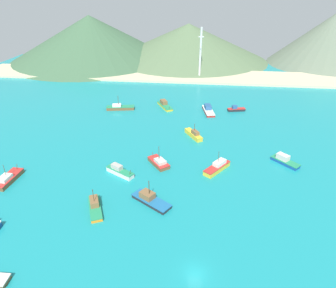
{
  "coord_description": "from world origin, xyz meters",
  "views": [
    {
      "loc": [
        -0.7,
        -35.65,
        44.85
      ],
      "look_at": [
        -9.86,
        43.69,
        1.85
      ],
      "focal_mm": 31.99,
      "sensor_mm": 36.0,
      "label": 1
    }
  ],
  "objects_px": {
    "fishing_boat_1": "(119,171)",
    "fishing_boat_13": "(95,206)",
    "fishing_boat_3": "(159,162)",
    "fishing_boat_5": "(285,160)",
    "fishing_boat_12": "(217,167)",
    "radio_tower": "(200,53)",
    "fishing_boat_6": "(194,134)",
    "fishing_boat_7": "(165,105)",
    "fishing_boat_9": "(208,110)",
    "fishing_boat_11": "(150,199)",
    "fishing_boat_4": "(120,107)",
    "fishing_boat_15": "(236,109)",
    "fishing_boat_2": "(8,179)"
  },
  "relations": [
    {
      "from": "fishing_boat_1",
      "to": "fishing_boat_5",
      "type": "relative_size",
      "value": 1.11
    },
    {
      "from": "fishing_boat_1",
      "to": "fishing_boat_13",
      "type": "xyz_separation_m",
      "value": [
        -1.89,
        -14.34,
        -0.15
      ]
    },
    {
      "from": "fishing_boat_3",
      "to": "fishing_boat_6",
      "type": "distance_m",
      "value": 20.43
    },
    {
      "from": "fishing_boat_11",
      "to": "fishing_boat_4",
      "type": "bearing_deg",
      "value": 111.27
    },
    {
      "from": "fishing_boat_5",
      "to": "fishing_boat_3",
      "type": "bearing_deg",
      "value": -172.02
    },
    {
      "from": "fishing_boat_15",
      "to": "fishing_boat_7",
      "type": "bearing_deg",
      "value": 177.69
    },
    {
      "from": "fishing_boat_3",
      "to": "fishing_boat_12",
      "type": "height_order",
      "value": "fishing_boat_3"
    },
    {
      "from": "fishing_boat_1",
      "to": "fishing_boat_9",
      "type": "relative_size",
      "value": 0.73
    },
    {
      "from": "fishing_boat_15",
      "to": "radio_tower",
      "type": "xyz_separation_m",
      "value": [
        -15.59,
        43.62,
        12.48
      ]
    },
    {
      "from": "fishing_boat_15",
      "to": "radio_tower",
      "type": "height_order",
      "value": "radio_tower"
    },
    {
      "from": "fishing_boat_9",
      "to": "fishing_boat_13",
      "type": "xyz_separation_m",
      "value": [
        -25.42,
        -61.18,
        -0.04
      ]
    },
    {
      "from": "fishing_boat_9",
      "to": "fishing_boat_13",
      "type": "relative_size",
      "value": 1.28
    },
    {
      "from": "fishing_boat_5",
      "to": "fishing_boat_12",
      "type": "relative_size",
      "value": 0.85
    },
    {
      "from": "fishing_boat_7",
      "to": "fishing_boat_13",
      "type": "distance_m",
      "value": 65.03
    },
    {
      "from": "fishing_boat_12",
      "to": "fishing_boat_6",
      "type": "bearing_deg",
      "value": 110.37
    },
    {
      "from": "fishing_boat_2",
      "to": "fishing_boat_4",
      "type": "bearing_deg",
      "value": 73.09
    },
    {
      "from": "fishing_boat_9",
      "to": "fishing_boat_1",
      "type": "bearing_deg",
      "value": -116.68
    },
    {
      "from": "fishing_boat_5",
      "to": "fishing_boat_7",
      "type": "xyz_separation_m",
      "value": [
        -39.02,
        39.52,
        -0.05
      ]
    },
    {
      "from": "fishing_boat_4",
      "to": "fishing_boat_5",
      "type": "height_order",
      "value": "fishing_boat_4"
    },
    {
      "from": "fishing_boat_1",
      "to": "fishing_boat_7",
      "type": "xyz_separation_m",
      "value": [
        5.75,
        50.25,
        -0.11
      ]
    },
    {
      "from": "fishing_boat_15",
      "to": "fishing_boat_1",
      "type": "bearing_deg",
      "value": -125.12
    },
    {
      "from": "fishing_boat_7",
      "to": "fishing_boat_4",
      "type": "bearing_deg",
      "value": -164.49
    },
    {
      "from": "fishing_boat_4",
      "to": "fishing_boat_7",
      "type": "bearing_deg",
      "value": 15.51
    },
    {
      "from": "fishing_boat_7",
      "to": "fishing_boat_5",
      "type": "bearing_deg",
      "value": -45.37
    },
    {
      "from": "fishing_boat_11",
      "to": "fishing_boat_13",
      "type": "bearing_deg",
      "value": -161.99
    },
    {
      "from": "fishing_boat_1",
      "to": "fishing_boat_11",
      "type": "bearing_deg",
      "value": -46.24
    },
    {
      "from": "fishing_boat_12",
      "to": "radio_tower",
      "type": "distance_m",
      "value": 88.86
    },
    {
      "from": "fishing_boat_6",
      "to": "fishing_boat_9",
      "type": "relative_size",
      "value": 0.75
    },
    {
      "from": "fishing_boat_4",
      "to": "fishing_boat_15",
      "type": "distance_m",
      "value": 46.39
    },
    {
      "from": "fishing_boat_7",
      "to": "fishing_boat_9",
      "type": "distance_m",
      "value": 18.11
    },
    {
      "from": "fishing_boat_12",
      "to": "radio_tower",
      "type": "relative_size",
      "value": 0.34
    },
    {
      "from": "fishing_boat_2",
      "to": "fishing_boat_11",
      "type": "relative_size",
      "value": 0.9
    },
    {
      "from": "radio_tower",
      "to": "fishing_boat_7",
      "type": "bearing_deg",
      "value": -107.24
    },
    {
      "from": "fishing_boat_5",
      "to": "fishing_boat_1",
      "type": "bearing_deg",
      "value": -166.53
    },
    {
      "from": "fishing_boat_11",
      "to": "radio_tower",
      "type": "xyz_separation_m",
      "value": [
        8.91,
        103.18,
        12.46
      ]
    },
    {
      "from": "fishing_boat_6",
      "to": "radio_tower",
      "type": "height_order",
      "value": "radio_tower"
    },
    {
      "from": "fishing_boat_3",
      "to": "fishing_boat_7",
      "type": "relative_size",
      "value": 0.73
    },
    {
      "from": "fishing_boat_3",
      "to": "fishing_boat_5",
      "type": "height_order",
      "value": "fishing_boat_3"
    },
    {
      "from": "fishing_boat_9",
      "to": "fishing_boat_11",
      "type": "xyz_separation_m",
      "value": [
        -13.51,
        -57.31,
        -0.07
      ]
    },
    {
      "from": "fishing_boat_1",
      "to": "fishing_boat_6",
      "type": "xyz_separation_m",
      "value": [
        18.74,
        24.16,
        -0.01
      ]
    },
    {
      "from": "fishing_boat_2",
      "to": "fishing_boat_7",
      "type": "distance_m",
      "value": 65.8
    },
    {
      "from": "fishing_boat_6",
      "to": "fishing_boat_9",
      "type": "height_order",
      "value": "fishing_boat_6"
    },
    {
      "from": "fishing_boat_2",
      "to": "fishing_boat_11",
      "type": "bearing_deg",
      "value": -5.99
    },
    {
      "from": "fishing_boat_12",
      "to": "radio_tower",
      "type": "xyz_separation_m",
      "value": [
        -6.93,
        87.74,
        12.28
      ]
    },
    {
      "from": "fishing_boat_4",
      "to": "fishing_boat_6",
      "type": "xyz_separation_m",
      "value": [
        30.46,
        -21.24,
        0.13
      ]
    },
    {
      "from": "fishing_boat_7",
      "to": "fishing_boat_13",
      "type": "bearing_deg",
      "value": -96.75
    },
    {
      "from": "fishing_boat_9",
      "to": "fishing_boat_4",
      "type": "bearing_deg",
      "value": -177.65
    },
    {
      "from": "fishing_boat_3",
      "to": "fishing_boat_12",
      "type": "relative_size",
      "value": 0.89
    },
    {
      "from": "fishing_boat_4",
      "to": "fishing_boat_9",
      "type": "distance_m",
      "value": 35.29
    },
    {
      "from": "fishing_boat_13",
      "to": "radio_tower",
      "type": "bearing_deg",
      "value": 78.99
    }
  ]
}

